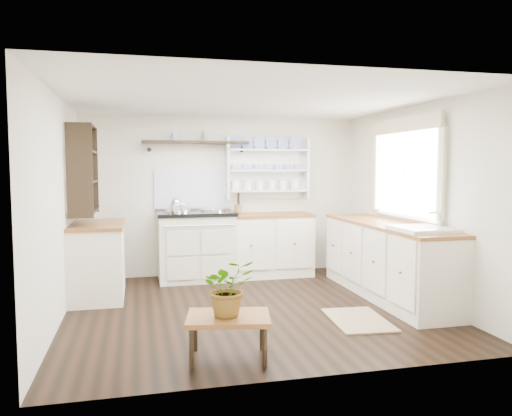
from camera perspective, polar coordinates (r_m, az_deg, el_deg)
name	(u,v)px	position (r m, az deg, el deg)	size (l,w,h in m)	color
floor	(252,308)	(5.68, -0.48, -11.35)	(4.00, 3.80, 0.01)	black
wall_back	(223,196)	(7.33, -3.82, 1.41)	(4.00, 0.02, 2.30)	beige
wall_right	(415,202)	(6.24, 17.73, 0.61)	(0.02, 3.80, 2.30)	beige
wall_left	(58,209)	(5.39, -21.68, -0.11)	(0.02, 3.80, 2.30)	beige
ceiling	(252,99)	(5.51, -0.50, 12.31)	(4.00, 3.80, 0.01)	white
window	(406,168)	(6.32, 16.72, 4.45)	(0.08, 1.55, 1.22)	white
aga_cooker	(196,245)	(7.02, -6.88, -4.23)	(1.07, 0.74, 0.98)	beige
back_cabinets	(267,244)	(7.24, 1.30, -4.12)	(1.27, 0.63, 0.90)	#EFE5CE
right_cabinets	(387,259)	(6.26, 14.73, -5.68)	(0.62, 2.43, 0.90)	#EFE5CE
belfast_sink	(422,240)	(5.56, 18.46, -3.51)	(0.55, 0.60, 0.45)	white
left_cabinets	(98,259)	(6.34, -17.63, -5.62)	(0.62, 1.13, 0.90)	#EFE5CE
plate_rack	(266,168)	(7.42, 1.17, 4.59)	(1.20, 0.22, 0.90)	white
high_shelf	(196,143)	(7.15, -6.88, 7.38)	(1.50, 0.29, 0.16)	black
left_shelving	(83,169)	(6.25, -19.16, 4.25)	(0.28, 0.80, 1.05)	black
kettle	(176,207)	(6.81, -9.15, 0.17)	(0.18, 0.18, 0.22)	silver
utensil_crock	(238,209)	(7.17, -2.07, -0.11)	(0.11, 0.11, 0.12)	olive
center_table	(228,321)	(4.18, -3.17, -12.76)	(0.75, 0.60, 0.37)	brown
potted_plant	(228,287)	(4.10, -3.19, -9.04)	(0.42, 0.36, 0.47)	#3F7233
floor_rug	(358,320)	(5.34, 11.60, -12.41)	(0.55, 0.85, 0.02)	#7A6347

